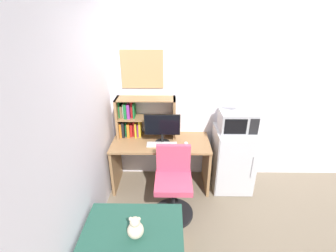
# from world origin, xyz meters

# --- Properties ---
(wall_back) EXTENTS (6.40, 0.04, 2.60)m
(wall_back) POSITION_xyz_m (0.40, 0.02, 1.30)
(wall_back) COLOR silver
(wall_back) RESTS_ON ground_plane
(wall_left) EXTENTS (0.04, 4.40, 2.60)m
(wall_left) POSITION_xyz_m (-1.62, -1.60, 1.30)
(wall_left) COLOR silver
(wall_left) RESTS_ON ground_plane
(desk) EXTENTS (1.34, 0.62, 0.72)m
(desk) POSITION_xyz_m (-0.88, -0.31, 0.51)
(desk) COLOR #997047
(desk) RESTS_ON ground_plane
(hutch_bookshelf) EXTENTS (0.82, 0.27, 0.57)m
(hutch_bookshelf) POSITION_xyz_m (-1.22, -0.12, 1.00)
(hutch_bookshelf) COLOR #997047
(hutch_bookshelf) RESTS_ON desk
(monitor) EXTENTS (0.48, 0.20, 0.41)m
(monitor) POSITION_xyz_m (-0.86, -0.35, 0.96)
(monitor) COLOR black
(monitor) RESTS_ON desk
(keyboard) EXTENTS (0.40, 0.13, 0.02)m
(keyboard) POSITION_xyz_m (-0.86, -0.42, 0.73)
(keyboard) COLOR silver
(keyboard) RESTS_ON desk
(computer_mouse) EXTENTS (0.05, 0.09, 0.03)m
(computer_mouse) POSITION_xyz_m (-0.54, -0.39, 0.74)
(computer_mouse) COLOR silver
(computer_mouse) RESTS_ON desk
(mini_fridge) EXTENTS (0.54, 0.55, 0.90)m
(mini_fridge) POSITION_xyz_m (0.14, -0.32, 0.45)
(mini_fridge) COLOR silver
(mini_fridge) RESTS_ON ground_plane
(microwave) EXTENTS (0.47, 0.35, 0.26)m
(microwave) POSITION_xyz_m (0.14, -0.32, 1.04)
(microwave) COLOR #ADADB2
(microwave) RESTS_ON mini_fridge
(desk_fan) EXTENTS (0.19, 0.11, 0.29)m
(desk_fan) POSITION_xyz_m (0.10, -0.32, 1.33)
(desk_fan) COLOR silver
(desk_fan) RESTS_ON microwave
(desk_chair) EXTENTS (0.50, 0.50, 0.89)m
(desk_chair) POSITION_xyz_m (-0.71, -0.87, 0.40)
(desk_chair) COLOR black
(desk_chair) RESTS_ON ground_plane
(bed) EXTENTS (0.97, 0.76, 0.47)m
(bed) POSITION_xyz_m (-1.09, -1.62, 0.23)
(bed) COLOR #997047
(bed) RESTS_ON ground_plane
(teddy_bear) EXTENTS (0.15, 0.15, 0.23)m
(teddy_bear) POSITION_xyz_m (-1.05, -1.67, 0.57)
(teddy_bear) COLOR beige
(teddy_bear) RESTS_ON bed
(wall_corkboard) EXTENTS (0.57, 0.02, 0.51)m
(wall_corkboard) POSITION_xyz_m (-1.13, -0.01, 1.65)
(wall_corkboard) COLOR tan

